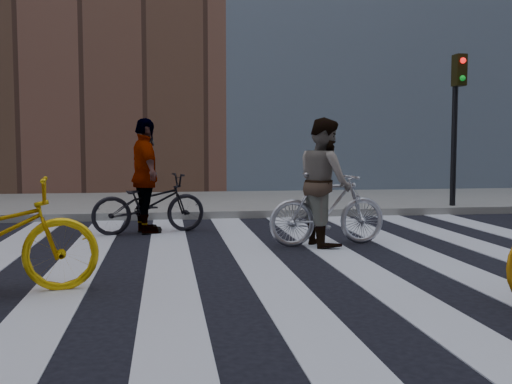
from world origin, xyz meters
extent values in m
plane|color=black|center=(0.00, 0.00, 0.00)|extent=(100.00, 100.00, 0.00)
cube|color=gray|center=(0.00, 7.50, 0.07)|extent=(100.00, 5.00, 0.15)
cube|color=silver|center=(-2.75, 0.00, 0.01)|extent=(0.55, 10.00, 0.01)
cube|color=silver|center=(-1.65, 0.00, 0.01)|extent=(0.55, 10.00, 0.01)
cube|color=silver|center=(-0.55, 0.00, 0.01)|extent=(0.55, 10.00, 0.01)
cube|color=silver|center=(0.55, 0.00, 0.01)|extent=(0.55, 10.00, 0.01)
cube|color=silver|center=(1.65, 0.00, 0.01)|extent=(0.55, 10.00, 0.01)
cylinder|color=black|center=(4.40, 5.40, 1.60)|extent=(0.12, 0.12, 3.20)
cube|color=black|center=(4.40, 5.25, 3.00)|extent=(0.22, 0.28, 0.65)
sphere|color=red|center=(4.40, 5.10, 3.18)|extent=(0.12, 0.12, 0.12)
sphere|color=#0CCC26|center=(4.40, 5.10, 2.82)|extent=(0.12, 0.12, 0.12)
imported|color=#B1B2BC|center=(0.62, 1.73, 0.53)|extent=(1.82, 0.72, 1.06)
imported|color=black|center=(-1.96, 3.30, 0.49)|extent=(1.97, 1.12, 0.98)
imported|color=slate|center=(0.57, 1.73, 0.92)|extent=(0.80, 0.97, 1.84)
imported|color=slate|center=(-2.01, 3.30, 0.94)|extent=(0.74, 1.19, 1.89)
camera|label=1|loc=(-1.69, -6.59, 1.46)|focal=42.00mm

